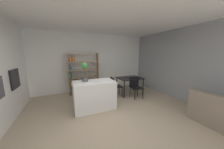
{
  "coord_description": "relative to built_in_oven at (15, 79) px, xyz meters",
  "views": [
    {
      "loc": [
        -1.09,
        -2.65,
        1.8
      ],
      "look_at": [
        0.25,
        0.41,
        1.2
      ],
      "focal_mm": 17.74,
      "sensor_mm": 36.0,
      "label": 1
    }
  ],
  "objects": [
    {
      "name": "dining_chair_near",
      "position": [
        4.05,
        -0.29,
        -0.59
      ],
      "size": [
        0.47,
        0.49,
        0.87
      ],
      "rotation": [
        0.0,
        0.0,
        -0.07
      ],
      "color": "black",
      "rests_on": "ground_plane"
    },
    {
      "name": "built_in_oven",
      "position": [
        0.0,
        0.0,
        0.0
      ],
      "size": [
        0.06,
        0.59,
        0.56
      ],
      "color": "black",
      "rests_on": "ground_plane"
    },
    {
      "name": "ceiling_slab",
      "position": [
        2.42,
        -1.37,
        1.73
      ],
      "size": [
        6.3,
        5.82,
        0.06
      ],
      "color": "white",
      "rests_on": "ground_plane"
    },
    {
      "name": "dining_chair_island_side",
      "position": [
        3.29,
        0.15,
        -0.6
      ],
      "size": [
        0.49,
        0.51,
        0.85
      ],
      "rotation": [
        0.0,
        0.0,
        1.42
      ],
      "color": "black",
      "rests_on": "ground_plane"
    },
    {
      "name": "potted_plant_on_island",
      "position": [
        1.94,
        -0.46,
        0.2
      ],
      "size": [
        0.21,
        0.21,
        0.61
      ],
      "color": "#4C4C51",
      "rests_on": "kitchen_island"
    },
    {
      "name": "right_partition_gray",
      "position": [
        5.54,
        -1.37,
        0.29
      ],
      "size": [
        0.06,
        5.82,
        2.81
      ],
      "primitive_type": "cube",
      "color": "gray",
      "rests_on": "ground_plane"
    },
    {
      "name": "ground_plane",
      "position": [
        2.42,
        -1.37,
        -1.11
      ],
      "size": [
        8.65,
        8.65,
        0.0
      ],
      "primitive_type": "plane",
      "color": "tan"
    },
    {
      "name": "kitchen_island",
      "position": [
        2.2,
        -0.55,
        -0.64
      ],
      "size": [
        1.33,
        0.77,
        0.94
      ],
      "primitive_type": "cube",
      "color": "white",
      "rests_on": "ground_plane"
    },
    {
      "name": "dining_table",
      "position": [
        4.04,
        0.14,
        -0.42
      ],
      "size": [
        1.08,
        0.82,
        0.77
      ],
      "color": "black",
      "rests_on": "ground_plane"
    },
    {
      "name": "open_bookshelf",
      "position": [
        2.05,
        1.14,
        -0.27
      ],
      "size": [
        1.36,
        0.33,
        1.88
      ],
      "color": "#997551",
      "rests_on": "ground_plane"
    },
    {
      "name": "back_partition",
      "position": [
        2.42,
        1.51,
        0.29
      ],
      "size": [
        6.3,
        0.06,
        2.81
      ],
      "primitive_type": "cube",
      "color": "white",
      "rests_on": "ground_plane"
    }
  ]
}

